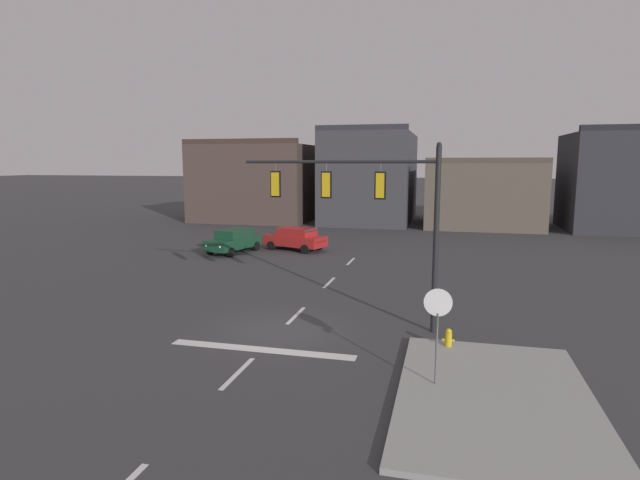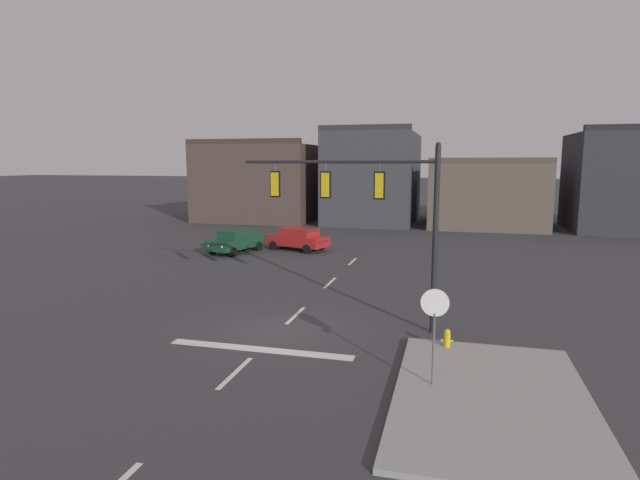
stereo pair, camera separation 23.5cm
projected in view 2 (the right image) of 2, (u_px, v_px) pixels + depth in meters
name	position (u px, v px, depth m)	size (l,w,h in m)	color
ground_plane	(280.00, 331.00, 19.10)	(400.00, 400.00, 0.00)	#353538
sidewalk_near_corner	(492.00, 398.00, 13.45)	(5.00, 8.00, 0.15)	gray
stop_bar_paint	(260.00, 349.00, 17.19)	(6.40, 0.50, 0.01)	silver
lane_centreline	(296.00, 315.00, 21.01)	(0.16, 26.40, 0.01)	silver
signal_mast_near_side	(370.00, 202.00, 19.00)	(7.48, 0.68, 6.87)	black
stop_sign	(435.00, 314.00, 13.84)	(0.76, 0.64, 2.83)	#56565B
car_lot_nearside	(298.00, 238.00, 36.54)	(4.75, 3.12, 1.61)	#A81E1E
car_lot_middle	(236.00, 240.00, 35.64)	(2.82, 4.71, 1.61)	#143D28
fire_hydrant	(447.00, 341.00, 17.01)	(0.40, 0.30, 0.75)	gold
building_row	(417.00, 183.00, 52.08)	(46.94, 13.81, 9.62)	#473833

